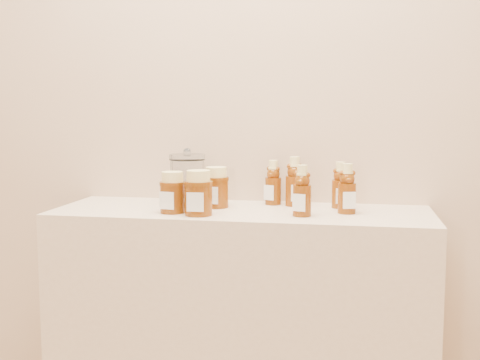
% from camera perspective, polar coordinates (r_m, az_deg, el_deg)
% --- Properties ---
extents(wall_back, '(3.50, 0.02, 2.70)m').
position_cam_1_polar(wall_back, '(2.09, 1.14, 10.29)').
color(wall_back, tan).
rests_on(wall_back, ground).
extents(display_table, '(1.20, 0.40, 0.90)m').
position_cam_1_polar(display_table, '(2.04, 0.13, -15.40)').
color(display_table, beige).
rests_on(display_table, ground).
extents(bear_bottle_back_left, '(0.08, 0.08, 0.17)m').
position_cam_1_polar(bear_bottle_back_left, '(2.02, 3.17, 0.05)').
color(bear_bottle_back_left, '#5B2707').
rests_on(bear_bottle_back_left, display_table).
extents(bear_bottle_back_mid, '(0.08, 0.08, 0.19)m').
position_cam_1_polar(bear_bottle_back_mid, '(2.00, 5.19, 0.17)').
color(bear_bottle_back_mid, '#5B2707').
rests_on(bear_bottle_back_mid, display_table).
extents(bear_bottle_back_right, '(0.07, 0.07, 0.17)m').
position_cam_1_polar(bear_bottle_back_right, '(1.98, 9.50, -0.19)').
color(bear_bottle_back_right, '#5B2707').
rests_on(bear_bottle_back_right, display_table).
extents(bear_bottle_front_left, '(0.07, 0.07, 0.17)m').
position_cam_1_polar(bear_bottle_front_left, '(1.81, 5.91, -0.69)').
color(bear_bottle_front_left, '#5B2707').
rests_on(bear_bottle_front_left, display_table).
extents(bear_bottle_front_right, '(0.07, 0.07, 0.17)m').
position_cam_1_polar(bear_bottle_front_right, '(1.88, 10.12, -0.49)').
color(bear_bottle_front_right, '#5B2707').
rests_on(bear_bottle_front_right, display_table).
extents(honey_jar_left, '(0.10, 0.10, 0.13)m').
position_cam_1_polar(honey_jar_left, '(1.87, -6.40, -1.16)').
color(honey_jar_left, '#5B2707').
rests_on(honey_jar_left, display_table).
extents(honey_jar_back, '(0.10, 0.10, 0.13)m').
position_cam_1_polar(honey_jar_back, '(1.96, -2.28, -0.69)').
color(honey_jar_back, '#5B2707').
rests_on(honey_jar_back, display_table).
extents(honey_jar_front, '(0.09, 0.09, 0.14)m').
position_cam_1_polar(honey_jar_front, '(1.82, -3.96, -1.22)').
color(honey_jar_front, '#5B2707').
rests_on(honey_jar_front, display_table).
extents(glass_canister, '(0.14, 0.14, 0.18)m').
position_cam_1_polar(glass_canister, '(2.02, -5.01, 0.26)').
color(glass_canister, white).
rests_on(glass_canister, display_table).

